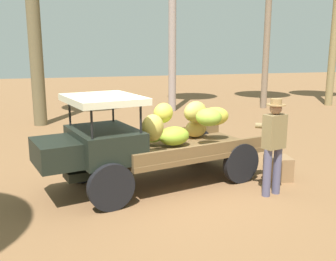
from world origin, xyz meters
TOP-DOWN VIEW (x-y plane):
  - ground_plane at (0.00, 0.00)m, footprint 60.00×60.00m
  - truck at (0.23, -0.18)m, footprint 4.65×2.55m
  - farmer at (-1.93, 0.99)m, footprint 0.54×0.50m
  - wooden_crate at (-2.53, 0.27)m, footprint 0.56×0.57m

SIDE VIEW (x-z plane):
  - ground_plane at x=0.00m, z-range 0.00..0.00m
  - wooden_crate at x=-2.53m, z-range 0.00..0.48m
  - truck at x=0.23m, z-range -0.03..1.82m
  - farmer at x=-1.93m, z-range 0.13..1.94m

